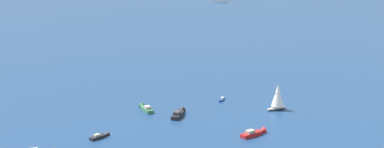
{
  "coord_description": "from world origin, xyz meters",
  "views": [
    {
      "loc": [
        -169.57,
        -6.87,
        68.79
      ],
      "look_at": [
        -0.49,
        -0.32,
        26.99
      ],
      "focal_mm": 54.61,
      "sensor_mm": 36.0,
      "label": 1
    }
  ],
  "objects_px": {
    "motorboat_far_stbd": "(100,136)",
    "motorboat_outer_ring_a": "(254,133)",
    "motorboat_outer_ring_c": "(146,108)",
    "motorboat_trailing": "(222,100)",
    "motorboat_near_centre": "(179,114)",
    "sailboat_ahead": "(278,97)"
  },
  "relations": [
    {
      "from": "motorboat_trailing",
      "to": "motorboat_outer_ring_a",
      "type": "relative_size",
      "value": 0.57
    },
    {
      "from": "motorboat_far_stbd",
      "to": "motorboat_outer_ring_a",
      "type": "distance_m",
      "value": 52.83
    },
    {
      "from": "motorboat_far_stbd",
      "to": "sailboat_ahead",
      "type": "height_order",
      "value": "sailboat_ahead"
    },
    {
      "from": "motorboat_outer_ring_a",
      "to": "motorboat_outer_ring_c",
      "type": "height_order",
      "value": "motorboat_outer_ring_a"
    },
    {
      "from": "motorboat_far_stbd",
      "to": "sailboat_ahead",
      "type": "relative_size",
      "value": 0.6
    },
    {
      "from": "motorboat_trailing",
      "to": "motorboat_outer_ring_a",
      "type": "bearing_deg",
      "value": -165.4
    },
    {
      "from": "sailboat_ahead",
      "to": "motorboat_near_centre",
      "type": "bearing_deg",
      "value": 103.91
    },
    {
      "from": "motorboat_trailing",
      "to": "motorboat_outer_ring_c",
      "type": "height_order",
      "value": "motorboat_outer_ring_c"
    },
    {
      "from": "motorboat_near_centre",
      "to": "motorboat_outer_ring_c",
      "type": "relative_size",
      "value": 1.14
    },
    {
      "from": "motorboat_far_stbd",
      "to": "motorboat_trailing",
      "type": "relative_size",
      "value": 1.27
    },
    {
      "from": "sailboat_ahead",
      "to": "motorboat_outer_ring_c",
      "type": "distance_m",
      "value": 52.06
    },
    {
      "from": "motorboat_far_stbd",
      "to": "motorboat_outer_ring_c",
      "type": "height_order",
      "value": "motorboat_outer_ring_c"
    },
    {
      "from": "motorboat_outer_ring_a",
      "to": "motorboat_outer_ring_c",
      "type": "xyz_separation_m",
      "value": [
        27.22,
        40.87,
        -0.02
      ]
    },
    {
      "from": "motorboat_near_centre",
      "to": "sailboat_ahead",
      "type": "bearing_deg",
      "value": -76.09
    },
    {
      "from": "motorboat_outer_ring_c",
      "to": "motorboat_outer_ring_a",
      "type": "bearing_deg",
      "value": -123.67
    },
    {
      "from": "motorboat_trailing",
      "to": "motorboat_near_centre",
      "type": "bearing_deg",
      "value": 141.64
    },
    {
      "from": "motorboat_near_centre",
      "to": "motorboat_far_stbd",
      "type": "relative_size",
      "value": 1.65
    },
    {
      "from": "motorboat_outer_ring_c",
      "to": "motorboat_trailing",
      "type": "bearing_deg",
      "value": -64.5
    },
    {
      "from": "motorboat_near_centre",
      "to": "motorboat_trailing",
      "type": "distance_m",
      "value": 26.72
    },
    {
      "from": "motorboat_far_stbd",
      "to": "motorboat_near_centre",
      "type": "bearing_deg",
      "value": -44.93
    },
    {
      "from": "motorboat_far_stbd",
      "to": "sailboat_ahead",
      "type": "bearing_deg",
      "value": -61.31
    },
    {
      "from": "motorboat_near_centre",
      "to": "motorboat_trailing",
      "type": "height_order",
      "value": "motorboat_near_centre"
    }
  ]
}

